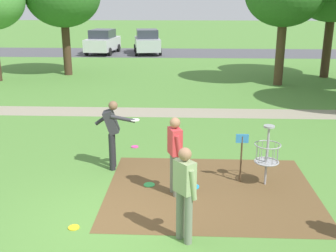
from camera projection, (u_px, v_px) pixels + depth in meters
The scene contains 13 objects.
ground_plane at pixel (108, 222), 7.65m from camera, with size 160.00×160.00×0.00m, color #518438.
dirt_tee_pad at pixel (211, 190), 8.93m from camera, with size 4.53×3.67×0.01m, color brown.
disc_golf_basket at pixel (264, 153), 9.02m from camera, with size 0.98×0.58×1.39m.
player_foreground_watching at pixel (175, 152), 8.48m from camera, with size 0.44×0.50×1.71m.
player_throwing at pixel (112, 130), 9.82m from camera, with size 1.13×0.44×1.71m.
player_waiting_left at pixel (185, 189), 6.79m from camera, with size 0.45×0.46×1.71m.
frisbee_near_basket at pixel (135, 147), 11.56m from camera, with size 0.21×0.21×0.02m, color #E53D99.
frisbee_by_tee at pixel (74, 227), 7.45m from camera, with size 0.21×0.21×0.02m, color gold.
frisbee_far_left at pixel (149, 185), 9.17m from camera, with size 0.25×0.25×0.02m, color green.
parking_lot_strip at pixel (168, 53), 32.27m from camera, with size 36.00×6.00×0.01m, color #4C4C51.
parked_car_leftmost at pixel (103, 42), 31.52m from camera, with size 2.26×4.35×1.84m.
parked_car_center_left at pixel (147, 42), 31.54m from camera, with size 2.45×4.43×1.84m.
gravel_path at pixel (147, 112), 15.14m from camera, with size 40.00×1.32×0.00m, color gray.
Camera 1 is at (1.44, -6.71, 3.99)m, focal length 43.58 mm.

